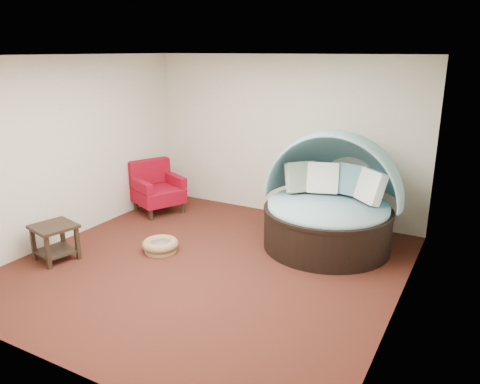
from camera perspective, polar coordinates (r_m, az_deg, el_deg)
The scene contains 10 objects.
floor at distance 6.58m, azimuth -3.88°, elevation -8.92°, with size 5.00×5.00×0.00m, color #491F14.
wall_back at distance 8.26m, azimuth 5.33°, elevation 6.67°, with size 5.00×5.00×0.00m, color beige.
wall_front at distance 4.31m, azimuth -22.42°, elevation -4.27°, with size 5.00×5.00×0.00m, color beige.
wall_left at distance 7.72m, azimuth -20.02°, elevation 4.98°, with size 5.00×5.00×0.00m, color beige.
wall_right at distance 5.23m, azimuth 19.59°, elevation -0.35°, with size 5.00×5.00×0.00m, color beige.
ceiling at distance 5.92m, azimuth -4.44°, elevation 16.27°, with size 5.00×5.00×0.00m, color white.
canopy_daybed at distance 7.09m, azimuth 11.00°, elevation -0.23°, with size 2.11×1.99×1.75m.
pet_basket at distance 7.05m, azimuth -9.69°, elevation -6.42°, with size 0.54×0.54×0.19m.
red_armchair at distance 8.68m, azimuth -10.12°, elevation 0.40°, with size 1.05×1.05×0.93m.
side_table at distance 7.10m, azimuth -21.65°, elevation -5.17°, with size 0.66×0.66×0.52m.
Camera 1 is at (3.22, -4.96, 2.87)m, focal length 35.00 mm.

